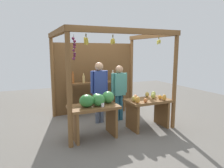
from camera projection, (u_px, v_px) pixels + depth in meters
ground_plane at (109, 121)px, 5.69m from camera, size 12.00×12.00×0.00m
market_stall at (102, 69)px, 5.88m from camera, size 2.72×2.27×2.41m
fruit_counter_left at (95, 107)px, 4.58m from camera, size 1.12×0.64×1.01m
fruit_counter_right at (148, 107)px, 5.15m from camera, size 1.09×0.64×0.89m
bottle_shelf_unit at (98, 89)px, 6.29m from camera, size 1.74×0.22×1.36m
vendor_man at (99, 87)px, 5.45m from camera, size 0.48×0.22×1.64m
vendor_woman at (119, 88)px, 5.67m from camera, size 0.48×0.21×1.54m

